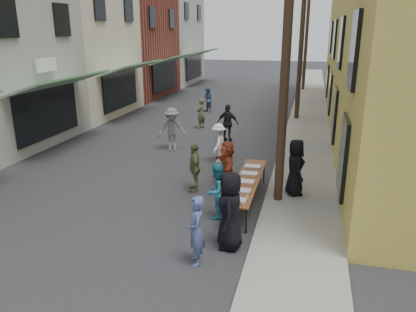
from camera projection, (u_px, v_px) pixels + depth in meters
The scene contains 27 objects.
ground at pixel (101, 231), 10.57m from camera, with size 120.00×120.00×0.00m, color #28282B.
sidewalk at pixel (309, 120), 23.23m from camera, with size 2.20×60.00×0.10m, color gray.
storefront_row at pixel (69, 44), 25.52m from camera, with size 8.00×37.00×9.00m.
utility_pole_near at pixel (286, 49), 10.97m from camera, with size 0.26×0.26×9.00m, color #2D2116.
utility_pole_mid at pixel (302, 39), 22.06m from camera, with size 0.26×0.26×9.00m, color #2D2116.
utility_pole_far at pixel (307, 35), 33.14m from camera, with size 0.26×0.26×9.00m, color #2D2116.
serving_table at pixel (247, 181), 12.03m from camera, with size 0.70×4.00×0.75m.
catering_tray_sausage at pixel (237, 200), 10.48m from camera, with size 0.50×0.33×0.08m, color maroon.
catering_tray_foil_b at pixel (241, 191), 11.08m from camera, with size 0.50×0.33×0.08m, color #B2B2B7.
catering_tray_buns at pixel (246, 182), 11.73m from camera, with size 0.50×0.33×0.08m, color tan.
catering_tray_foil_d at pixel (249, 174), 12.37m from camera, with size 0.50×0.33×0.08m, color #B2B2B7.
catering_tray_buns_end at pixel (253, 167), 13.02m from camera, with size 0.50×0.33×0.08m, color tan.
condiment_jar_a at pixel (226, 204), 10.26m from camera, with size 0.07×0.07×0.08m, color #A57F26.
condiment_jar_b at pixel (227, 203), 10.35m from camera, with size 0.07×0.07×0.08m, color #A57F26.
condiment_jar_c at pixel (228, 201), 10.44m from camera, with size 0.07×0.07×0.08m, color #A57F26.
cup_stack at pixel (243, 204), 10.20m from camera, with size 0.08×0.08×0.12m, color tan.
guest_front_a at pixel (230, 211), 9.51m from camera, with size 0.93×0.61×1.91m, color black.
guest_front_b at pixel (196, 231), 8.88m from camera, with size 0.59×0.39×1.61m, color #475689.
guest_front_c at pixel (216, 191), 11.08m from camera, with size 0.77×0.60×1.58m, color teal.
guest_front_d at pixel (219, 143), 15.81m from camera, with size 0.99×0.57×1.54m, color white.
guest_front_e at pixel (195, 167), 12.96m from camera, with size 0.94×0.39×1.61m, color #626E40.
guest_queue_back at pixel (227, 165), 13.13m from camera, with size 1.50×0.48×1.61m, color #9F3C22.
server at pixel (295, 167), 12.41m from camera, with size 0.86×0.56×1.76m, color black.
passerby_left at pixel (172, 129), 17.36m from camera, with size 1.19×0.68×1.84m, color slate.
passerby_mid at pixel (228, 123), 18.70m from camera, with size 1.02×0.42×1.73m, color black.
passerby_right at pixel (201, 114), 21.22m from camera, with size 0.57×0.37×1.57m, color brown.
passerby_far at pixel (208, 100), 25.28m from camera, with size 0.75×0.59×1.55m, color #466088.
Camera 1 is at (5.05, -8.51, 5.04)m, focal length 35.00 mm.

